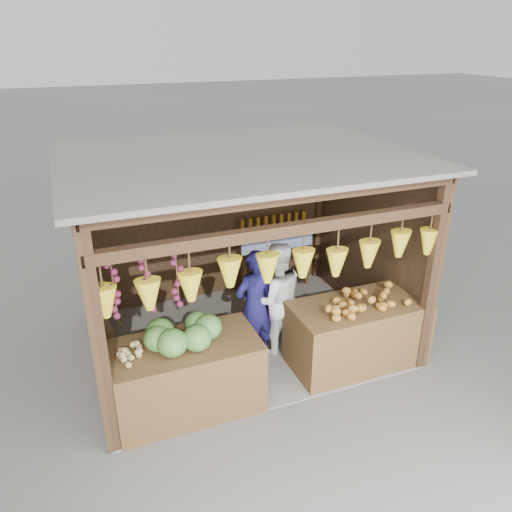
# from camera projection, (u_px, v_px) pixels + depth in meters

# --- Properties ---
(ground) EXTENTS (80.00, 80.00, 0.00)m
(ground) POSITION_uv_depth(u_px,v_px,m) (242.00, 339.00, 7.14)
(ground) COLOR #514F49
(ground) RESTS_ON ground
(stall_structure) EXTENTS (4.30, 3.30, 2.66)m
(stall_structure) POSITION_uv_depth(u_px,v_px,m) (239.00, 232.00, 6.42)
(stall_structure) COLOR slate
(stall_structure) RESTS_ON ground
(back_shelf) EXTENTS (1.25, 0.32, 1.32)m
(back_shelf) POSITION_uv_depth(u_px,v_px,m) (274.00, 241.00, 8.23)
(back_shelf) COLOR #382314
(back_shelf) RESTS_ON ground
(counter_left) EXTENTS (1.65, 0.85, 0.87)m
(counter_left) POSITION_uv_depth(u_px,v_px,m) (187.00, 376.00, 5.69)
(counter_left) COLOR #492E18
(counter_left) RESTS_ON ground
(counter_right) EXTENTS (1.75, 0.85, 0.88)m
(counter_right) POSITION_uv_depth(u_px,v_px,m) (357.00, 333.00, 6.49)
(counter_right) COLOR #4A3418
(counter_right) RESTS_ON ground
(stool) EXTENTS (0.30, 0.30, 0.28)m
(stool) POSITION_uv_depth(u_px,v_px,m) (108.00, 356.00, 6.53)
(stool) COLOR black
(stool) RESTS_ON ground
(man_standing) EXTENTS (0.64, 0.50, 1.57)m
(man_standing) POSITION_uv_depth(u_px,v_px,m) (255.00, 306.00, 6.45)
(man_standing) COLOR #141245
(man_standing) RESTS_ON ground
(woman_standing) EXTENTS (0.80, 0.64, 1.59)m
(woman_standing) POSITION_uv_depth(u_px,v_px,m) (276.00, 298.00, 6.61)
(woman_standing) COLOR white
(woman_standing) RESTS_ON ground
(vendor_seated) EXTENTS (0.56, 0.55, 0.98)m
(vendor_seated) POSITION_uv_depth(u_px,v_px,m) (102.00, 315.00, 6.27)
(vendor_seated) COLOR brown
(vendor_seated) RESTS_ON stool
(melon_pile) EXTENTS (1.00, 0.50, 0.32)m
(melon_pile) POSITION_uv_depth(u_px,v_px,m) (181.00, 332.00, 5.45)
(melon_pile) COLOR #175316
(melon_pile) RESTS_ON counter_left
(tanfruit_pile) EXTENTS (0.34, 0.40, 0.13)m
(tanfruit_pile) POSITION_uv_depth(u_px,v_px,m) (132.00, 354.00, 5.23)
(tanfruit_pile) COLOR tan
(tanfruit_pile) RESTS_ON counter_left
(mango_pile) EXTENTS (1.40, 0.64, 0.22)m
(mango_pile) POSITION_uv_depth(u_px,v_px,m) (365.00, 296.00, 6.26)
(mango_pile) COLOR #C24219
(mango_pile) RESTS_ON counter_right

